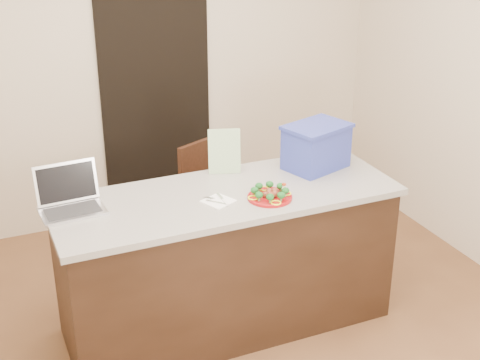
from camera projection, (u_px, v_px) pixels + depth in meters
name	position (u px, v px, depth m)	size (l,w,h in m)	color
ground	(243.00, 344.00, 4.11)	(4.00, 4.00, 0.00)	brown
room_shell	(243.00, 89.00, 3.46)	(4.00, 4.00, 4.00)	white
doorway	(156.00, 100.00, 5.41)	(0.90, 0.02, 2.00)	black
island	(227.00, 260.00, 4.13)	(2.06, 0.76, 0.92)	black
plate	(270.00, 197.00, 3.88)	(0.26, 0.26, 0.02)	maroon
meatballs	(271.00, 193.00, 3.86)	(0.11, 0.10, 0.04)	brown
broccoli	(270.00, 191.00, 3.86)	(0.21, 0.21, 0.04)	#13471A
pepper_rings	(270.00, 196.00, 3.87)	(0.26, 0.26, 0.01)	#F4FC1A
napkin	(218.00, 201.00, 3.84)	(0.16, 0.16, 0.01)	white
fork	(214.00, 200.00, 3.84)	(0.10, 0.15, 0.00)	silver
knife	(224.00, 200.00, 3.83)	(0.02, 0.18, 0.01)	white
yogurt_bottle	(284.00, 190.00, 3.91)	(0.03, 0.03, 0.07)	white
laptop	(70.00, 197.00, 3.74)	(0.36, 0.30, 0.25)	silver
leaflet	(224.00, 151.00, 4.17)	(0.20, 0.00, 0.29)	white
blue_box	(316.00, 146.00, 4.25)	(0.47, 0.40, 0.29)	#2B379B
chair	(204.00, 193.00, 4.96)	(0.51, 0.53, 0.87)	#361B10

